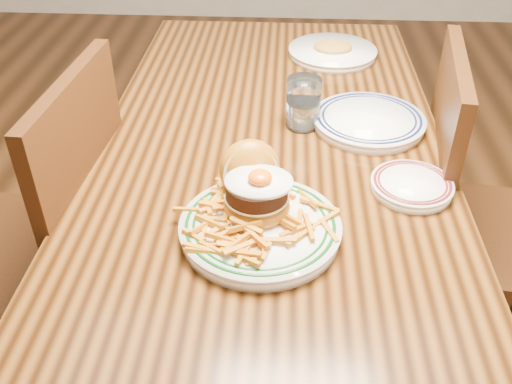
# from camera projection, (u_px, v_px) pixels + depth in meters

# --- Properties ---
(floor) EXTENTS (6.00, 6.00, 0.00)m
(floor) POSITION_uv_depth(u_px,v_px,m) (267.00, 332.00, 1.87)
(floor) COLOR black
(floor) RESTS_ON ground
(table) EXTENTS (0.85, 1.60, 0.75)m
(table) POSITION_uv_depth(u_px,v_px,m) (270.00, 164.00, 1.48)
(table) COLOR black
(table) RESTS_ON floor
(chair_left) EXTENTS (0.48, 0.48, 0.97)m
(chair_left) POSITION_uv_depth(u_px,v_px,m) (51.00, 242.00, 1.45)
(chair_left) COLOR #3B1A0C
(chair_left) RESTS_ON floor
(chair_right) EXTENTS (0.51, 0.51, 0.96)m
(chair_right) POSITION_uv_depth(u_px,v_px,m) (475.00, 219.00, 1.53)
(chair_right) COLOR #3B1A0C
(chair_right) RESTS_ON floor
(main_plate) EXTENTS (0.31, 0.33, 0.15)m
(main_plate) POSITION_uv_depth(u_px,v_px,m) (258.00, 213.00, 1.11)
(main_plate) COLOR white
(main_plate) RESTS_ON table
(side_plate) EXTENTS (0.18, 0.18, 0.03)m
(side_plate) POSITION_uv_depth(u_px,v_px,m) (412.00, 185.00, 1.23)
(side_plate) COLOR white
(side_plate) RESTS_ON table
(rear_plate) EXTENTS (0.29, 0.29, 0.03)m
(rear_plate) POSITION_uv_depth(u_px,v_px,m) (369.00, 121.00, 1.45)
(rear_plate) COLOR white
(rear_plate) RESTS_ON table
(water_glass) EXTENTS (0.09, 0.09, 0.13)m
(water_glass) POSITION_uv_depth(u_px,v_px,m) (303.00, 106.00, 1.43)
(water_glass) COLOR white
(water_glass) RESTS_ON table
(far_plate) EXTENTS (0.28, 0.28, 0.05)m
(far_plate) POSITION_uv_depth(u_px,v_px,m) (333.00, 52.00, 1.81)
(far_plate) COLOR white
(far_plate) RESTS_ON table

